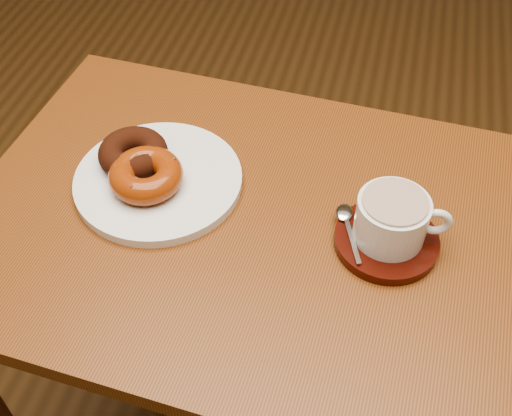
% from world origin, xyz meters
% --- Properties ---
extents(ground, '(6.00, 6.00, 0.00)m').
position_xyz_m(ground, '(0.00, 0.00, 0.00)').
color(ground, '#4F3318').
rests_on(ground, ground).
extents(cafe_table, '(0.77, 0.60, 0.69)m').
position_xyz_m(cafe_table, '(-0.14, -0.29, 0.58)').
color(cafe_table, brown).
rests_on(cafe_table, ground).
extents(donut_plate, '(0.27, 0.27, 0.01)m').
position_xyz_m(donut_plate, '(-0.26, -0.26, 0.70)').
color(donut_plate, white).
rests_on(donut_plate, cafe_table).
extents(donut_cinnamon, '(0.12, 0.12, 0.04)m').
position_xyz_m(donut_cinnamon, '(-0.31, -0.24, 0.72)').
color(donut_cinnamon, '#34150A').
rests_on(donut_cinnamon, donut_plate).
extents(donut_caramel, '(0.12, 0.12, 0.04)m').
position_xyz_m(donut_caramel, '(-0.27, -0.28, 0.72)').
color(donut_caramel, '#8D370F').
rests_on(donut_caramel, donut_plate).
extents(saucer, '(0.17, 0.17, 0.01)m').
position_xyz_m(saucer, '(0.05, -0.30, 0.70)').
color(saucer, '#370D07').
rests_on(saucer, cafe_table).
extents(coffee_cup, '(0.12, 0.09, 0.06)m').
position_xyz_m(coffee_cup, '(0.06, -0.29, 0.74)').
color(coffee_cup, white).
rests_on(coffee_cup, saucer).
extents(teaspoon, '(0.04, 0.10, 0.01)m').
position_xyz_m(teaspoon, '(-0.00, -0.28, 0.71)').
color(teaspoon, silver).
rests_on(teaspoon, saucer).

